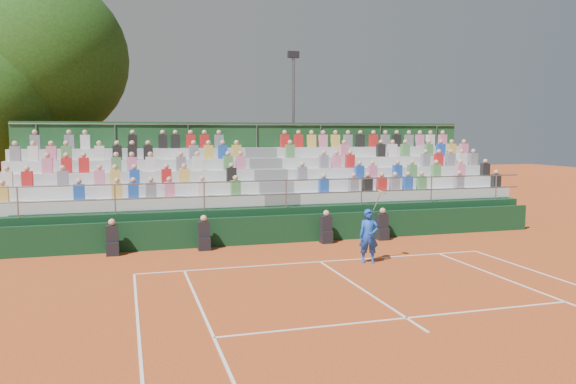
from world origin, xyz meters
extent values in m
plane|color=#BD4C1F|center=(0.00, 0.00, 0.00)|extent=(90.00, 90.00, 0.00)
cube|color=white|center=(0.00, 0.00, 0.01)|extent=(11.00, 0.06, 0.01)
cube|color=white|center=(0.00, -3.20, 0.01)|extent=(0.06, 6.40, 0.01)
cube|color=white|center=(0.00, -5.49, 0.01)|extent=(8.22, 0.06, 0.01)
cube|color=black|center=(0.00, 3.20, 0.50)|extent=(20.00, 0.15, 1.00)
cube|color=black|center=(-6.11, 2.75, 0.22)|extent=(0.40, 0.40, 0.44)
cube|color=black|center=(-6.11, 2.75, 0.70)|extent=(0.38, 0.25, 0.55)
sphere|color=tan|center=(-6.11, 2.75, 1.08)|extent=(0.22, 0.22, 0.22)
cube|color=black|center=(-3.16, 2.75, 0.22)|extent=(0.40, 0.40, 0.44)
cube|color=black|center=(-3.16, 2.75, 0.70)|extent=(0.38, 0.25, 0.55)
sphere|color=tan|center=(-3.16, 2.75, 1.08)|extent=(0.22, 0.22, 0.22)
cube|color=black|center=(1.21, 2.75, 0.22)|extent=(0.40, 0.40, 0.44)
cube|color=black|center=(1.21, 2.75, 0.70)|extent=(0.38, 0.25, 0.55)
sphere|color=tan|center=(1.21, 2.75, 1.08)|extent=(0.22, 0.22, 0.22)
cube|color=black|center=(3.41, 2.75, 0.22)|extent=(0.40, 0.40, 0.44)
cube|color=black|center=(3.41, 2.75, 0.70)|extent=(0.38, 0.25, 0.55)
sphere|color=tan|center=(3.41, 2.75, 1.08)|extent=(0.22, 0.22, 0.22)
cube|color=black|center=(0.00, 6.30, 0.60)|extent=(20.00, 5.20, 1.20)
cube|color=silver|center=(-5.35, 4.62, 1.41)|extent=(9.30, 0.85, 0.42)
cube|color=silver|center=(5.35, 4.62, 1.41)|extent=(9.30, 0.85, 0.42)
cube|color=slate|center=(0.00, 4.62, 1.41)|extent=(1.40, 0.85, 0.42)
cube|color=silver|center=(-5.35, 5.47, 1.83)|extent=(9.30, 0.85, 0.42)
cube|color=silver|center=(5.35, 5.47, 1.83)|extent=(9.30, 0.85, 0.42)
cube|color=slate|center=(0.00, 5.47, 1.83)|extent=(1.40, 0.85, 0.42)
cube|color=silver|center=(-5.35, 6.33, 2.25)|extent=(9.30, 0.85, 0.42)
cube|color=silver|center=(5.35, 6.33, 2.25)|extent=(9.30, 0.85, 0.42)
cube|color=slate|center=(0.00, 6.33, 2.25)|extent=(1.40, 0.85, 0.42)
cube|color=silver|center=(-5.35, 7.17, 2.67)|extent=(9.30, 0.85, 0.42)
cube|color=silver|center=(5.35, 7.17, 2.67)|extent=(9.30, 0.85, 0.42)
cube|color=slate|center=(0.00, 7.17, 2.67)|extent=(1.40, 0.85, 0.42)
cube|color=silver|center=(-5.35, 8.03, 3.09)|extent=(9.30, 0.85, 0.42)
cube|color=silver|center=(5.35, 8.03, 3.09)|extent=(9.30, 0.85, 0.42)
cube|color=slate|center=(0.00, 8.03, 3.09)|extent=(1.40, 0.85, 0.42)
cube|color=#1B4722|center=(0.00, 8.55, 2.20)|extent=(20.00, 0.12, 4.40)
cylinder|color=gray|center=(0.00, 3.75, 2.20)|extent=(20.00, 0.05, 0.05)
cylinder|color=gray|center=(0.00, 8.45, 4.30)|extent=(20.00, 0.05, 0.05)
cube|color=gold|center=(-9.57, 4.47, 1.90)|extent=(0.36, 0.24, 0.56)
cube|color=#1E4CB2|center=(-7.19, 4.47, 1.90)|extent=(0.36, 0.24, 0.56)
cube|color=gold|center=(-5.94, 4.47, 1.90)|extent=(0.36, 0.24, 0.56)
cube|color=#1E4CB2|center=(-5.39, 4.47, 1.90)|extent=(0.36, 0.24, 0.56)
cube|color=slate|center=(-4.78, 4.47, 1.90)|extent=(0.36, 0.24, 0.56)
cube|color=pink|center=(-4.14, 4.47, 1.90)|extent=(0.36, 0.24, 0.56)
cube|color=silver|center=(-2.97, 4.47, 1.90)|extent=(0.36, 0.24, 0.56)
cube|color=#4C8C4C|center=(-1.74, 4.47, 1.90)|extent=(0.36, 0.24, 0.56)
cube|color=silver|center=(-9.57, 5.32, 2.32)|extent=(0.36, 0.24, 0.56)
cube|color=red|center=(-8.93, 5.32, 2.32)|extent=(0.36, 0.24, 0.56)
cube|color=slate|center=(-7.77, 5.32, 2.32)|extent=(0.36, 0.24, 0.56)
cube|color=pink|center=(-6.54, 5.32, 2.32)|extent=(0.36, 0.24, 0.56)
cube|color=gold|center=(-6.00, 5.32, 2.32)|extent=(0.36, 0.24, 0.56)
cube|color=#1E4CB2|center=(-5.32, 5.32, 2.32)|extent=(0.36, 0.24, 0.56)
cube|color=red|center=(-4.18, 5.32, 2.32)|extent=(0.36, 0.24, 0.56)
cube|color=gold|center=(-3.52, 5.32, 2.32)|extent=(0.36, 0.24, 0.56)
cube|color=black|center=(-1.73, 5.32, 2.32)|extent=(0.36, 0.24, 0.56)
cube|color=pink|center=(-8.36, 6.17, 2.74)|extent=(0.36, 0.24, 0.56)
cube|color=red|center=(-7.71, 6.17, 2.74)|extent=(0.36, 0.24, 0.56)
cube|color=red|center=(-7.11, 6.17, 2.74)|extent=(0.36, 0.24, 0.56)
cube|color=#4C8C4C|center=(-5.95, 6.17, 2.74)|extent=(0.36, 0.24, 0.56)
cube|color=pink|center=(-5.39, 6.17, 2.74)|extent=(0.36, 0.24, 0.56)
cube|color=silver|center=(-4.70, 6.17, 2.74)|extent=(0.36, 0.24, 0.56)
cube|color=slate|center=(-3.55, 6.17, 2.74)|extent=(0.36, 0.24, 0.56)
cube|color=silver|center=(-2.92, 6.17, 2.74)|extent=(0.36, 0.24, 0.56)
cube|color=#4C8C4C|center=(-1.70, 6.17, 2.74)|extent=(0.36, 0.24, 0.56)
cube|color=pink|center=(-1.20, 6.17, 2.74)|extent=(0.36, 0.24, 0.56)
cube|color=slate|center=(-9.55, 7.02, 3.16)|extent=(0.36, 0.24, 0.56)
cube|color=silver|center=(-8.93, 7.02, 3.16)|extent=(0.36, 0.24, 0.56)
cube|color=pink|center=(-8.31, 7.02, 3.16)|extent=(0.36, 0.24, 0.56)
cube|color=#4C8C4C|center=(-7.78, 7.02, 3.16)|extent=(0.36, 0.24, 0.56)
cube|color=silver|center=(-6.58, 7.02, 3.16)|extent=(0.36, 0.24, 0.56)
cube|color=black|center=(-5.92, 7.02, 3.16)|extent=(0.36, 0.24, 0.56)
cube|color=black|center=(-5.35, 7.02, 3.16)|extent=(0.36, 0.24, 0.56)
cube|color=black|center=(-4.75, 7.02, 3.16)|extent=(0.36, 0.24, 0.56)
cube|color=slate|center=(-2.95, 7.02, 3.16)|extent=(0.36, 0.24, 0.56)
cube|color=gold|center=(-2.35, 7.02, 3.16)|extent=(0.36, 0.24, 0.56)
cube|color=#1E4CB2|center=(-1.77, 7.02, 3.16)|extent=(0.36, 0.24, 0.56)
cube|color=gold|center=(-1.19, 7.02, 3.16)|extent=(0.36, 0.24, 0.56)
cube|color=slate|center=(-8.97, 7.88, 3.58)|extent=(0.36, 0.24, 0.56)
cube|color=slate|center=(-7.73, 7.88, 3.58)|extent=(0.36, 0.24, 0.56)
cube|color=silver|center=(-7.14, 7.88, 3.58)|extent=(0.36, 0.24, 0.56)
cube|color=black|center=(-5.31, 7.88, 3.58)|extent=(0.36, 0.24, 0.56)
cube|color=black|center=(-4.11, 7.88, 3.58)|extent=(0.36, 0.24, 0.56)
cube|color=black|center=(-3.60, 7.88, 3.58)|extent=(0.36, 0.24, 0.56)
cube|color=red|center=(-2.97, 7.88, 3.58)|extent=(0.36, 0.24, 0.56)
cube|color=red|center=(-2.40, 7.88, 3.58)|extent=(0.36, 0.24, 0.56)
cube|color=slate|center=(-1.78, 7.88, 3.58)|extent=(0.36, 0.24, 0.56)
cube|color=#1E4CB2|center=(1.72, 4.47, 1.90)|extent=(0.36, 0.24, 0.56)
cube|color=slate|center=(2.97, 4.47, 1.90)|extent=(0.36, 0.24, 0.56)
cube|color=black|center=(3.57, 4.47, 1.90)|extent=(0.36, 0.24, 0.56)
cube|color=red|center=(4.19, 4.47, 1.90)|extent=(0.36, 0.24, 0.56)
cube|color=slate|center=(4.77, 4.47, 1.90)|extent=(0.36, 0.24, 0.56)
cube|color=#1E4CB2|center=(5.34, 4.47, 1.90)|extent=(0.36, 0.24, 0.56)
cube|color=#4C8C4C|center=(5.97, 4.47, 1.90)|extent=(0.36, 0.24, 0.56)
cube|color=slate|center=(7.72, 4.47, 1.90)|extent=(0.36, 0.24, 0.56)
cube|color=black|center=(9.52, 4.47, 1.90)|extent=(0.36, 0.24, 0.56)
cube|color=slate|center=(1.12, 5.32, 2.32)|extent=(0.36, 0.24, 0.56)
cube|color=#1E4CB2|center=(3.58, 5.32, 2.32)|extent=(0.36, 0.24, 0.56)
cube|color=pink|center=(4.16, 5.32, 2.32)|extent=(0.36, 0.24, 0.56)
cube|color=#1E4CB2|center=(5.30, 5.32, 2.32)|extent=(0.36, 0.24, 0.56)
cube|color=#4C8C4C|center=(5.99, 5.32, 2.32)|extent=(0.36, 0.24, 0.56)
cube|color=#4C8C4C|center=(7.13, 5.32, 2.32)|extent=(0.36, 0.24, 0.56)
cube|color=pink|center=(8.33, 5.32, 2.32)|extent=(0.36, 0.24, 0.56)
cube|color=black|center=(9.57, 5.32, 2.32)|extent=(0.36, 0.24, 0.56)
cube|color=slate|center=(2.34, 6.17, 2.74)|extent=(0.36, 0.24, 0.56)
cube|color=pink|center=(2.90, 6.17, 2.74)|extent=(0.36, 0.24, 0.56)
cube|color=red|center=(3.52, 6.17, 2.74)|extent=(0.36, 0.24, 0.56)
cube|color=slate|center=(7.10, 6.17, 2.74)|extent=(0.36, 0.24, 0.56)
cube|color=red|center=(7.76, 6.17, 2.74)|extent=(0.36, 0.24, 0.56)
cube|color=slate|center=(8.36, 6.17, 2.74)|extent=(0.36, 0.24, 0.56)
cube|color=silver|center=(8.92, 6.17, 2.74)|extent=(0.36, 0.24, 0.56)
cube|color=slate|center=(9.53, 6.17, 2.74)|extent=(0.36, 0.24, 0.56)
cube|color=#4C8C4C|center=(1.12, 7.02, 3.16)|extent=(0.36, 0.24, 0.56)
cube|color=pink|center=(3.58, 7.02, 3.16)|extent=(0.36, 0.24, 0.56)
cube|color=black|center=(5.35, 7.02, 3.16)|extent=(0.36, 0.24, 0.56)
cube|color=silver|center=(5.92, 7.02, 3.16)|extent=(0.36, 0.24, 0.56)
cube|color=#4C8C4C|center=(6.55, 7.02, 3.16)|extent=(0.36, 0.24, 0.56)
cube|color=#4C8C4C|center=(7.75, 7.02, 3.16)|extent=(0.36, 0.24, 0.56)
cube|color=#1E4CB2|center=(8.38, 7.02, 3.16)|extent=(0.36, 0.24, 0.56)
cube|color=gold|center=(8.94, 7.02, 3.16)|extent=(0.36, 0.24, 0.56)
cube|color=pink|center=(9.59, 7.02, 3.16)|extent=(0.36, 0.24, 0.56)
cube|color=red|center=(1.13, 7.88, 3.58)|extent=(0.36, 0.24, 0.56)
cube|color=red|center=(1.76, 7.88, 3.58)|extent=(0.36, 0.24, 0.56)
cube|color=gold|center=(2.37, 7.88, 3.58)|extent=(0.36, 0.24, 0.56)
cube|color=pink|center=(2.91, 7.88, 3.58)|extent=(0.36, 0.24, 0.56)
cube|color=gold|center=(3.50, 7.88, 3.58)|extent=(0.36, 0.24, 0.56)
cube|color=slate|center=(4.11, 7.88, 3.58)|extent=(0.36, 0.24, 0.56)
cube|color=black|center=(4.72, 7.88, 3.58)|extent=(0.36, 0.24, 0.56)
cube|color=red|center=(5.37, 7.88, 3.58)|extent=(0.36, 0.24, 0.56)
cube|color=slate|center=(5.98, 7.88, 3.58)|extent=(0.36, 0.24, 0.56)
cube|color=black|center=(6.55, 7.88, 3.58)|extent=(0.36, 0.24, 0.56)
cube|color=slate|center=(7.19, 7.88, 3.58)|extent=(0.36, 0.24, 0.56)
cube|color=pink|center=(7.76, 7.88, 3.58)|extent=(0.36, 0.24, 0.56)
cube|color=silver|center=(8.32, 7.88, 3.58)|extent=(0.36, 0.24, 0.56)
cube|color=pink|center=(8.98, 7.88, 3.58)|extent=(0.36, 0.24, 0.56)
imported|color=#1943BB|center=(1.37, -0.53, 0.82)|extent=(0.69, 0.55, 1.64)
cylinder|color=gray|center=(1.62, -0.53, 1.85)|extent=(0.26, 0.03, 0.51)
cylinder|color=#E5D866|center=(1.77, -0.53, 2.15)|extent=(0.26, 0.28, 0.14)
cylinder|color=#382014|center=(-10.90, 11.69, 1.63)|extent=(0.50, 0.50, 3.26)
cylinder|color=#382014|center=(-9.15, 12.80, 2.15)|extent=(0.50, 0.50, 4.29)
sphere|color=#17380F|center=(-9.15, 12.80, 7.39)|extent=(7.73, 7.73, 7.73)
cylinder|color=gray|center=(3.11, 13.13, 3.95)|extent=(0.16, 0.16, 7.91)
cube|color=black|center=(3.11, 13.13, 8.08)|extent=(0.60, 0.25, 0.35)
camera|label=1|loc=(-5.66, -15.89, 3.90)|focal=35.00mm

